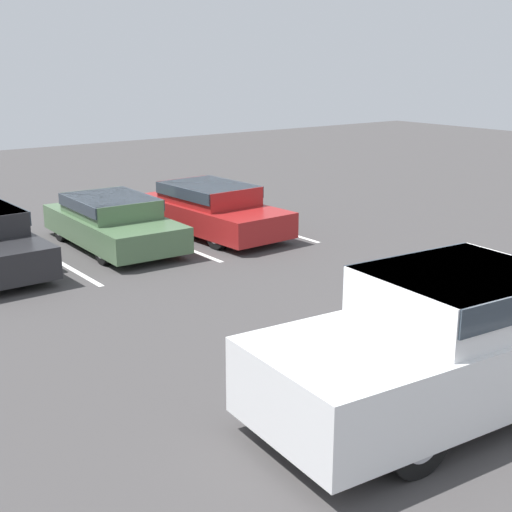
# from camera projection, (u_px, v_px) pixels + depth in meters

# --- Properties ---
(stall_stripe_b) EXTENTS (0.12, 5.06, 0.01)m
(stall_stripe_b) POSITION_uv_depth(u_px,v_px,m) (53.00, 258.00, 15.92)
(stall_stripe_b) COLOR white
(stall_stripe_b) RESTS_ON ground_plane
(stall_stripe_c) EXTENTS (0.12, 5.06, 0.01)m
(stall_stripe_c) POSITION_uv_depth(u_px,v_px,m) (164.00, 239.00, 17.57)
(stall_stripe_c) COLOR white
(stall_stripe_c) RESTS_ON ground_plane
(stall_stripe_d) EXTENTS (0.12, 5.06, 0.01)m
(stall_stripe_d) POSITION_uv_depth(u_px,v_px,m) (256.00, 224.00, 19.21)
(stall_stripe_d) COLOR white
(stall_stripe_d) RESTS_ON ground_plane
(pickup_truck) EXTENTS (6.35, 2.57, 1.81)m
(pickup_truck) POSITION_uv_depth(u_px,v_px,m) (476.00, 335.00, 9.12)
(pickup_truck) COLOR white
(pickup_truck) RESTS_ON ground_plane
(parked_sedan_b) EXTENTS (1.97, 4.42, 1.19)m
(parked_sedan_b) POSITION_uv_depth(u_px,v_px,m) (112.00, 220.00, 16.77)
(parked_sedan_b) COLOR #4C6B47
(parked_sedan_b) RESTS_ON ground_plane
(parked_sedan_c) EXTENTS (2.04, 4.61, 1.26)m
(parked_sedan_c) POSITION_uv_depth(u_px,v_px,m) (210.00, 207.00, 18.00)
(parked_sedan_c) COLOR maroon
(parked_sedan_c) RESTS_ON ground_plane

